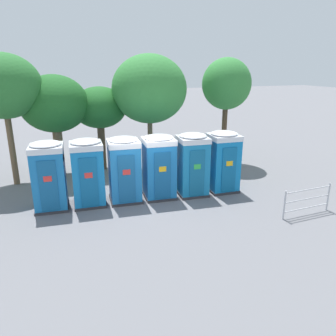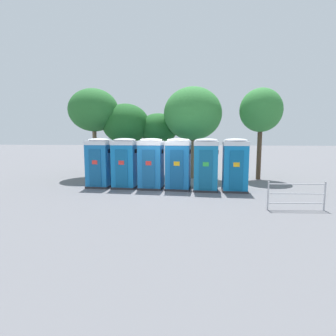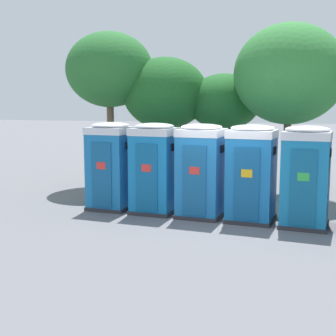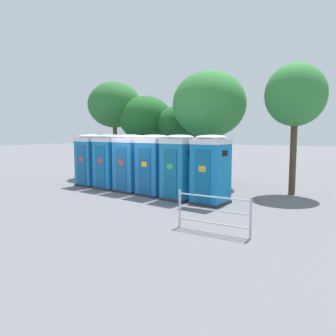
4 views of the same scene
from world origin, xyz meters
name	(u,v)px [view 4 (image 4 of 4)]	position (x,y,z in m)	size (l,w,h in m)	color
ground_plane	(140,194)	(0.00, 0.00, 0.00)	(120.00, 120.00, 0.00)	slate
portapotty_0	(91,160)	(-3.41, 0.32, 1.28)	(1.25, 1.27, 2.54)	#2D2D33
portapotty_1	(110,161)	(-2.04, 0.24, 1.28)	(1.24, 1.26, 2.54)	#2D2D33
portapotty_2	(130,163)	(-0.68, 0.15, 1.28)	(1.27, 1.28, 2.54)	#2D2D33
portapotty_3	(154,165)	(0.69, 0.07, 1.28)	(1.29, 1.28, 2.54)	#2D2D33
portapotty_4	(179,167)	(2.05, -0.09, 1.28)	(1.26, 1.29, 2.54)	#2D2D33
portapotty_5	(211,169)	(3.42, -0.11, 1.28)	(1.23, 1.25, 2.54)	#2D2D33
street_tree_0	(146,119)	(-2.96, 4.16, 3.38)	(3.06, 3.06, 4.72)	brown
street_tree_1	(114,105)	(-4.88, 3.62, 4.25)	(3.12, 3.12, 5.61)	brown
street_tree_2	(295,96)	(5.43, 3.53, 4.14)	(2.49, 2.49, 5.47)	#4C3826
street_tree_3	(209,104)	(1.38, 3.65, 3.99)	(3.56, 3.56, 5.62)	brown
street_tree_4	(180,124)	(-0.89, 4.57, 3.08)	(2.60, 2.60, 4.12)	#4C3826
event_barrier	(213,211)	(5.11, -3.24, 0.57)	(2.06, 0.17, 1.05)	#B7B7BC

